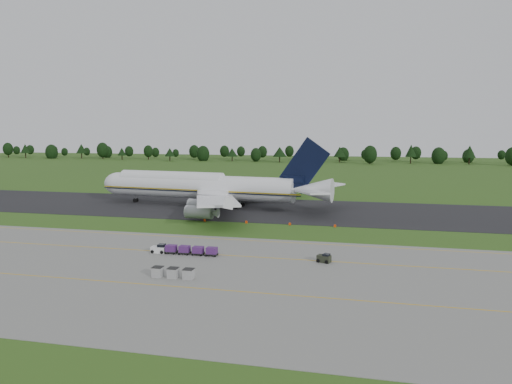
% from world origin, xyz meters
% --- Properties ---
extents(ground, '(600.00, 600.00, 0.00)m').
position_xyz_m(ground, '(0.00, 0.00, 0.00)').
color(ground, '#2E5218').
rests_on(ground, ground).
extents(apron, '(300.00, 52.00, 0.06)m').
position_xyz_m(apron, '(0.00, -34.00, 0.03)').
color(apron, slate).
rests_on(apron, ground).
extents(taxiway, '(300.00, 40.00, 0.08)m').
position_xyz_m(taxiway, '(0.00, 28.00, 0.04)').
color(taxiway, black).
rests_on(taxiway, ground).
extents(apron_markings, '(300.00, 30.20, 0.01)m').
position_xyz_m(apron_markings, '(0.00, -26.98, 0.06)').
color(apron_markings, '#E2A80D').
rests_on(apron_markings, apron).
extents(tree_line, '(531.84, 22.40, 11.95)m').
position_xyz_m(tree_line, '(2.87, 221.22, 6.03)').
color(tree_line, black).
rests_on(tree_line, ground).
extents(aircraft, '(69.79, 67.50, 19.55)m').
position_xyz_m(aircraft, '(-17.99, 29.66, 5.58)').
color(aircraft, white).
rests_on(aircraft, ground).
extents(baggage_train, '(12.04, 1.54, 1.48)m').
position_xyz_m(baggage_train, '(-4.02, -22.96, 0.84)').
color(baggage_train, white).
rests_on(baggage_train, apron).
extents(utility_cart, '(2.41, 1.89, 1.16)m').
position_xyz_m(utility_cart, '(20.24, -22.76, 0.63)').
color(utility_cart, '#272C1F').
rests_on(utility_cart, apron).
extents(uld_row, '(6.30, 1.50, 1.49)m').
position_xyz_m(uld_row, '(-0.35, -36.27, 0.81)').
color(uld_row, '#9C9C9C').
rests_on(uld_row, apron).
extents(edge_markers, '(30.81, 0.30, 0.60)m').
position_xyz_m(edge_markers, '(4.69, 7.23, 0.27)').
color(edge_markers, '#FF4308').
rests_on(edge_markers, ground).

